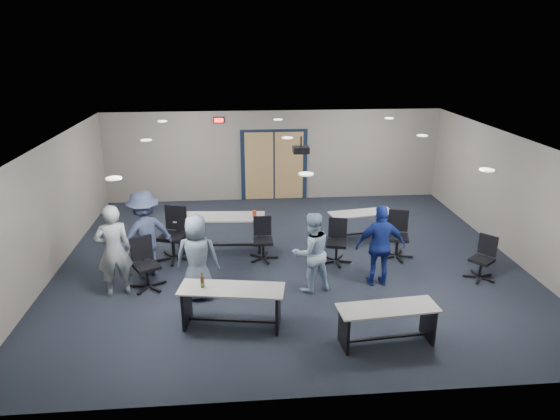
{
  "coord_description": "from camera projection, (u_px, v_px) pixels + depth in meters",
  "views": [
    {
      "loc": [
        -1.07,
        -10.13,
        4.75
      ],
      "look_at": [
        -0.23,
        -0.3,
        1.3
      ],
      "focal_mm": 32.0,
      "sensor_mm": 36.0,
      "label": 1
    }
  ],
  "objects": [
    {
      "name": "floor",
      "position": [
        289.0,
        260.0,
        11.18
      ],
      "size": [
        10.0,
        10.0,
        0.0
      ],
      "primitive_type": "plane",
      "color": "black",
      "rests_on": "ground"
    },
    {
      "name": "back_wall",
      "position": [
        274.0,
        156.0,
        14.96
      ],
      "size": [
        10.0,
        0.04,
        2.7
      ],
      "primitive_type": "cube",
      "color": "gray",
      "rests_on": "floor"
    },
    {
      "name": "front_wall",
      "position": [
        325.0,
        312.0,
        6.5
      ],
      "size": [
        10.0,
        0.04,
        2.7
      ],
      "primitive_type": "cube",
      "color": "gray",
      "rests_on": "floor"
    },
    {
      "name": "left_wall",
      "position": [
        50.0,
        210.0,
        10.33
      ],
      "size": [
        0.04,
        9.0,
        2.7
      ],
      "primitive_type": "cube",
      "color": "gray",
      "rests_on": "floor"
    },
    {
      "name": "right_wall",
      "position": [
        512.0,
        197.0,
        11.14
      ],
      "size": [
        0.04,
        9.0,
        2.7
      ],
      "primitive_type": "cube",
      "color": "gray",
      "rests_on": "floor"
    },
    {
      "name": "ceiling",
      "position": [
        290.0,
        141.0,
        10.29
      ],
      "size": [
        10.0,
        9.0,
        0.04
      ],
      "primitive_type": "cube",
      "color": "white",
      "rests_on": "back_wall"
    },
    {
      "name": "double_door",
      "position": [
        274.0,
        166.0,
        15.03
      ],
      "size": [
        2.0,
        0.07,
        2.2
      ],
      "color": "black",
      "rests_on": "back_wall"
    },
    {
      "name": "exit_sign",
      "position": [
        219.0,
        120.0,
        14.42
      ],
      "size": [
        0.32,
        0.07,
        0.18
      ],
      "color": "black",
      "rests_on": "back_wall"
    },
    {
      "name": "ceiling_projector",
      "position": [
        301.0,
        150.0,
        10.88
      ],
      "size": [
        0.35,
        0.32,
        0.37
      ],
      "color": "black",
      "rests_on": "ceiling"
    },
    {
      "name": "ceiling_can_lights",
      "position": [
        289.0,
        140.0,
        10.53
      ],
      "size": [
        6.24,
        5.74,
        0.02
      ],
      "primitive_type": null,
      "color": "white",
      "rests_on": "ceiling"
    },
    {
      "name": "table_front_left",
      "position": [
        231.0,
        300.0,
        8.49
      ],
      "size": [
        1.85,
        0.88,
        0.99
      ],
      "rotation": [
        0.0,
        0.0,
        -0.16
      ],
      "color": "#AEACA4",
      "rests_on": "floor"
    },
    {
      "name": "table_front_right",
      "position": [
        387.0,
        319.0,
        8.03
      ],
      "size": [
        1.66,
        0.68,
        0.66
      ],
      "rotation": [
        0.0,
        0.0,
        0.09
      ],
      "color": "#AEACA4",
      "rests_on": "floor"
    },
    {
      "name": "table_back_left",
      "position": [
        221.0,
        227.0,
        11.56
      ],
      "size": [
        2.09,
        0.83,
        0.96
      ],
      "rotation": [
        0.0,
        0.0,
        -0.07
      ],
      "color": "#AEACA4",
      "rests_on": "floor"
    },
    {
      "name": "table_back_right",
      "position": [
        361.0,
        220.0,
        12.33
      ],
      "size": [
        1.66,
        0.78,
        0.65
      ],
      "rotation": [
        0.0,
        0.0,
        0.16
      ],
      "color": "#AEACA4",
      "rests_on": "floor"
    },
    {
      "name": "chair_back_a",
      "position": [
        172.0,
        235.0,
        11.02
      ],
      "size": [
        0.95,
        0.95,
        1.2
      ],
      "primitive_type": null,
      "rotation": [
        0.0,
        0.0,
        -0.31
      ],
      "color": "black",
      "rests_on": "floor"
    },
    {
      "name": "chair_back_b",
      "position": [
        263.0,
        239.0,
        11.06
      ],
      "size": [
        0.61,
        0.61,
        0.96
      ],
      "primitive_type": null,
      "rotation": [
        0.0,
        0.0,
        0.01
      ],
      "color": "black",
      "rests_on": "floor"
    },
    {
      "name": "chair_back_c",
      "position": [
        337.0,
        242.0,
        10.92
      ],
      "size": [
        0.75,
        0.75,
        0.97
      ],
      "primitive_type": null,
      "rotation": [
        0.0,
        0.0,
        -0.26
      ],
      "color": "black",
      "rests_on": "floor"
    },
    {
      "name": "chair_back_d",
      "position": [
        398.0,
        235.0,
        11.15
      ],
      "size": [
        0.82,
        0.82,
        1.06
      ],
      "primitive_type": null,
      "rotation": [
        0.0,
        0.0,
        -0.26
      ],
      "color": "black",
      "rests_on": "floor"
    },
    {
      "name": "chair_loose_left",
      "position": [
        146.0,
        264.0,
        9.78
      ],
      "size": [
        0.88,
        0.88,
        1.03
      ],
      "primitive_type": null,
      "rotation": [
        0.0,
        0.0,
        0.51
      ],
      "color": "black",
      "rests_on": "floor"
    },
    {
      "name": "chair_loose_right",
      "position": [
        482.0,
        258.0,
        10.18
      ],
      "size": [
        0.81,
        0.81,
        0.92
      ],
      "primitive_type": null,
      "rotation": [
        0.0,
        0.0,
        -0.9
      ],
      "color": "black",
      "rests_on": "floor"
    },
    {
      "name": "person_gray",
      "position": [
        114.0,
        251.0,
        9.42
      ],
      "size": [
        0.78,
        0.64,
        1.83
      ],
      "primitive_type": "imported",
      "rotation": [
        0.0,
        0.0,
        3.48
      ],
      "color": "#909A9D",
      "rests_on": "floor"
    },
    {
      "name": "person_plaid",
      "position": [
        197.0,
        257.0,
        9.33
      ],
      "size": [
        0.86,
        0.6,
        1.67
      ],
      "primitive_type": "imported",
      "rotation": [
        0.0,
        0.0,
        3.05
      ],
      "color": "slate",
      "rests_on": "floor"
    },
    {
      "name": "person_lightblue",
      "position": [
        311.0,
        252.0,
        9.62
      ],
      "size": [
        0.93,
        0.82,
        1.61
      ],
      "primitive_type": "imported",
      "rotation": [
        0.0,
        0.0,
        3.45
      ],
      "color": "#BADBF7",
      "rests_on": "floor"
    },
    {
      "name": "person_navy",
      "position": [
        380.0,
        246.0,
        9.83
      ],
      "size": [
        0.99,
        0.43,
        1.67
      ],
      "primitive_type": "imported",
      "rotation": [
        0.0,
        0.0,
        3.12
      ],
      "color": "navy",
      "rests_on": "floor"
    },
    {
      "name": "person_back",
      "position": [
        145.0,
        234.0,
        10.19
      ],
      "size": [
        1.36,
        1.21,
        1.83
      ],
      "primitive_type": "imported",
      "rotation": [
        0.0,
        0.0,
        3.72
      ],
      "color": "#3B466A",
      "rests_on": "floor"
    }
  ]
}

